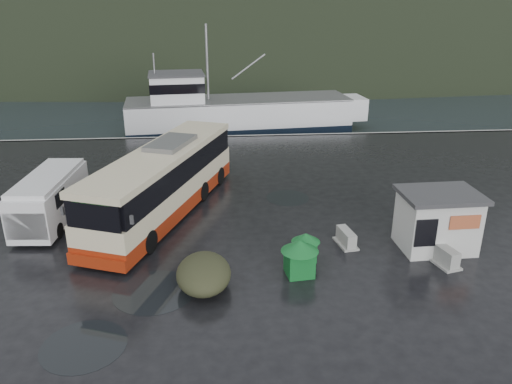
{
  "coord_description": "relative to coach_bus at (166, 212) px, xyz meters",
  "views": [
    {
      "loc": [
        0.91,
        -20.84,
        11.01
      ],
      "look_at": [
        2.82,
        2.7,
        1.7
      ],
      "focal_mm": 35.0,
      "sensor_mm": 36.0,
      "label": 1
    }
  ],
  "objects": [
    {
      "name": "waste_bin_right",
      "position": [
        6.66,
        -5.76,
        0.0
      ],
      "size": [
        0.93,
        0.93,
        1.29
      ],
      "primitive_type": null,
      "rotation": [
        0.0,
        0.0,
        -0.0
      ],
      "color": "#116226",
      "rests_on": "ground"
    },
    {
      "name": "puddles",
      "position": [
        1.18,
        -6.62,
        0.01
      ],
      "size": [
        11.41,
        15.28,
        0.01
      ],
      "color": "black",
      "rests_on": "ground"
    },
    {
      "name": "quay_edge",
      "position": [
        1.97,
        15.61,
        0.0
      ],
      "size": [
        160.0,
        0.6,
        1.5
      ],
      "primitive_type": "cube",
      "color": "#999993",
      "rests_on": "ground"
    },
    {
      "name": "headland",
      "position": [
        11.97,
        245.61,
        0.0
      ],
      "size": [
        780.0,
        540.0,
        570.0
      ],
      "primitive_type": "ellipsoid",
      "color": "black",
      "rests_on": "ground"
    },
    {
      "name": "ground",
      "position": [
        1.97,
        -4.39,
        0.0
      ],
      "size": [
        160.0,
        160.0,
        0.0
      ],
      "primitive_type": "plane",
      "color": "black",
      "rests_on": "ground"
    },
    {
      "name": "ticket_kiosk",
      "position": [
        12.87,
        -5.13,
        0.0
      ],
      "size": [
        3.62,
        2.79,
        2.77
      ],
      "primitive_type": null,
      "rotation": [
        0.0,
        0.0,
        0.03
      ],
      "color": "silver",
      "rests_on": "ground"
    },
    {
      "name": "jersey_barrier_a",
      "position": [
        8.83,
        -4.52,
        0.0
      ],
      "size": [
        0.98,
        1.59,
        0.74
      ],
      "primitive_type": null,
      "rotation": [
        0.0,
        0.0,
        0.17
      ],
      "color": "#999993",
      "rests_on": "ground"
    },
    {
      "name": "jersey_barrier_b",
      "position": [
        12.67,
        -6.63,
        0.0
      ],
      "size": [
        1.19,
        1.78,
        0.81
      ],
      "primitive_type": null,
      "rotation": [
        0.0,
        0.0,
        0.25
      ],
      "color": "#999993",
      "rests_on": "ground"
    },
    {
      "name": "fishing_trawler",
      "position": [
        5.06,
        22.41,
        0.0
      ],
      "size": [
        25.51,
        7.93,
        10.04
      ],
      "primitive_type": null,
      "rotation": [
        0.0,
        0.0,
        0.1
      ],
      "color": "white",
      "rests_on": "ground"
    },
    {
      "name": "waste_bin_left",
      "position": [
        6.19,
        -7.0,
        0.0
      ],
      "size": [
        1.26,
        1.26,
        1.6
      ],
      "primitive_type": null,
      "rotation": [
        0.0,
        0.0,
        0.11
      ],
      "color": "#116226",
      "rests_on": "ground"
    },
    {
      "name": "harbor_water",
      "position": [
        1.97,
        105.61,
        0.0
      ],
      "size": [
        300.0,
        180.0,
        0.02
      ],
      "primitive_type": "cube",
      "color": "black",
      "rests_on": "ground"
    },
    {
      "name": "coach_bus",
      "position": [
        0.0,
        0.0,
        0.0
      ],
      "size": [
        7.81,
        13.67,
        3.78
      ],
      "primitive_type": null,
      "rotation": [
        0.0,
        0.0,
        -0.36
      ],
      "color": "beige",
      "rests_on": "ground"
    },
    {
      "name": "dome_tent",
      "position": [
        2.19,
        -7.67,
        0.0
      ],
      "size": [
        2.23,
        3.1,
        1.21
      ],
      "primitive_type": null,
      "rotation": [
        0.0,
        0.0,
        0.01
      ],
      "color": "#30321E",
      "rests_on": "ground"
    },
    {
      "name": "white_van",
      "position": [
        -5.74,
        -0.78,
        0.0
      ],
      "size": [
        2.61,
        6.4,
        2.62
      ],
      "primitive_type": null,
      "rotation": [
        0.0,
        0.0,
        -0.07
      ],
      "color": "white",
      "rests_on": "ground"
    }
  ]
}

